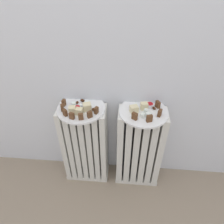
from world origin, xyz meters
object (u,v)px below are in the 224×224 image
radiator_left (85,145)px  plate_left (81,109)px  fork (82,105)px  jam_bowl_left (77,108)px  radiator_right (139,149)px  plate_right (144,112)px  jam_bowl_right (150,105)px

radiator_left → plate_left: 0.33m
radiator_left → fork: fork is taller
plate_left → jam_bowl_left: 0.03m
radiator_right → plate_right: 0.33m
plate_left → fork: bearing=85.0°
radiator_left → jam_bowl_right: (0.41, 0.05, 0.34)m
radiator_right → plate_right: size_ratio=2.16×
jam_bowl_right → fork: size_ratio=0.52×
radiator_left → plate_right: plate_right is taller
plate_left → radiator_right: bearing=0.0°
fork → radiator_right: bearing=-3.5°
plate_right → jam_bowl_left: jam_bowl_left is taller
plate_right → fork: bearing=176.5°
plate_right → fork: fork is taller
jam_bowl_left → fork: 0.05m
radiator_right → jam_bowl_left: bearing=-176.9°
radiator_right → fork: bearing=176.5°
radiator_left → jam_bowl_left: (-0.02, -0.02, 0.34)m
plate_right → fork: (-0.37, 0.02, 0.01)m
fork → radiator_left: bearing=-95.0°
radiator_right → plate_right: (0.00, 0.00, 0.33)m
plate_right → jam_bowl_left: size_ratio=6.69×
jam_bowl_left → fork: bearing=66.6°
radiator_right → jam_bowl_right: jam_bowl_right is taller
radiator_left → jam_bowl_right: jam_bowl_right is taller
jam_bowl_left → plate_right: bearing=3.1°
jam_bowl_right → jam_bowl_left: bearing=-171.1°
jam_bowl_left → plate_left: bearing=51.0°
radiator_right → jam_bowl_right: size_ratio=13.54×
plate_right → fork: 0.37m
radiator_right → plate_left: plate_left is taller
radiator_left → jam_bowl_left: jam_bowl_left is taller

